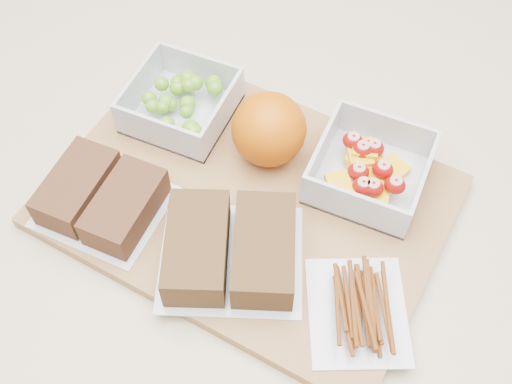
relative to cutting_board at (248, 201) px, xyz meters
The scene contains 8 objects.
counter 0.46m from the cutting_board, 111.60° to the left, with size 1.20×0.90×0.90m, color beige.
cutting_board is the anchor object (origin of this frame).
grape_container 0.15m from the cutting_board, 146.54° to the left, with size 0.11×0.11×0.05m.
fruit_container 0.14m from the cutting_board, 33.24° to the left, with size 0.12×0.12×0.05m.
orange 0.08m from the cutting_board, 93.01° to the left, with size 0.08×0.08×0.08m, color #CA5904.
sandwich_bag_left 0.16m from the cutting_board, 151.70° to the right, with size 0.13×0.12×0.04m.
sandwich_bag_center 0.08m from the cutting_board, 78.66° to the right, with size 0.18×0.17×0.05m.
pretzel_bag 0.18m from the cutting_board, 27.50° to the right, with size 0.14×0.15×0.03m.
Camera 1 is at (0.17, -0.37, 1.51)m, focal length 45.00 mm.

